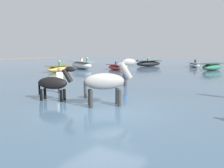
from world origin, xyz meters
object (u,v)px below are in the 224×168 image
(horse_lead_black, at_px, (54,84))
(boat_near_starboard, at_px, (194,65))
(boat_distant_west, at_px, (149,64))
(boat_mid_outer, at_px, (81,65))
(person_wading_mid, at_px, (126,78))
(boat_near_port, at_px, (59,69))
(boat_distant_east, at_px, (212,67))
(boat_far_inshore, at_px, (116,67))
(person_spectator_far, at_px, (60,83))
(horse_trailing_grey, at_px, (107,83))

(horse_lead_black, bearing_deg, boat_near_starboard, 90.49)
(boat_distant_west, bearing_deg, boat_mid_outer, -121.54)
(boat_near_starboard, xyz_separation_m, person_wading_mid, (0.69, -18.34, 0.18))
(boat_near_port, distance_m, boat_distant_east, 15.64)
(boat_far_inshore, bearing_deg, boat_near_port, -123.98)
(boat_distant_west, distance_m, boat_mid_outer, 9.05)
(boat_near_port, relative_size, person_spectator_far, 1.86)
(boat_distant_west, relative_size, boat_near_starboard, 1.35)
(person_wading_mid, bearing_deg, person_spectator_far, -113.84)
(boat_distant_west, relative_size, boat_far_inshore, 1.32)
(horse_lead_black, distance_m, boat_near_port, 13.44)
(boat_near_starboard, bearing_deg, horse_lead_black, -89.51)
(horse_lead_black, relative_size, boat_distant_east, 0.49)
(boat_far_inshore, height_order, boat_near_starboard, boat_near_starboard)
(horse_lead_black, xyz_separation_m, boat_distant_east, (2.58, 19.63, -0.31))
(boat_far_inshore, bearing_deg, person_wading_mid, -55.29)
(person_spectator_far, bearing_deg, boat_distant_east, 78.49)
(horse_trailing_grey, distance_m, boat_distant_west, 22.76)
(boat_distant_west, bearing_deg, boat_distant_east, -14.30)
(horse_lead_black, relative_size, person_wading_mid, 1.12)
(horse_trailing_grey, xyz_separation_m, boat_near_starboard, (-2.57, 23.08, -0.58))
(horse_lead_black, xyz_separation_m, boat_mid_outer, (-10.24, 13.98, -0.25))
(person_wading_mid, relative_size, person_spectator_far, 1.00)
(horse_lead_black, distance_m, boat_distant_east, 19.80)
(horse_trailing_grey, relative_size, boat_near_port, 0.71)
(boat_distant_east, height_order, person_wading_mid, person_wading_mid)
(boat_near_port, xyz_separation_m, boat_mid_outer, (-0.84, 4.39, 0.10))
(boat_far_inshore, xyz_separation_m, boat_near_starboard, (5.86, 8.88, 0.01))
(boat_mid_outer, xyz_separation_m, person_spectator_far, (9.12, -12.54, 0.04))
(boat_distant_west, bearing_deg, boat_near_starboard, 18.13)
(boat_mid_outer, bearing_deg, boat_near_port, -79.18)
(horse_trailing_grey, relative_size, person_spectator_far, 1.32)
(boat_distant_west, relative_size, boat_mid_outer, 0.88)
(boat_near_port, bearing_deg, person_wading_mid, -24.46)
(boat_distant_west, distance_m, boat_near_port, 12.71)
(boat_mid_outer, distance_m, boat_far_inshore, 4.22)
(horse_trailing_grey, height_order, boat_near_starboard, horse_trailing_grey)
(horse_trailing_grey, relative_size, boat_distant_east, 0.57)
(horse_trailing_grey, height_order, boat_distant_west, horse_trailing_grey)
(boat_far_inshore, distance_m, person_spectator_far, 14.01)
(boat_near_port, relative_size, boat_distant_east, 0.81)
(horse_trailing_grey, xyz_separation_m, boat_distant_east, (0.21, 19.28, -0.51))
(horse_lead_black, height_order, boat_near_port, horse_lead_black)
(horse_trailing_grey, relative_size, boat_far_inshore, 0.76)
(horse_trailing_grey, xyz_separation_m, boat_far_inshore, (-8.44, 14.20, -0.59))
(boat_mid_outer, relative_size, person_spectator_far, 2.62)
(horse_lead_black, bearing_deg, boat_distant_east, 82.51)
(boat_near_starboard, xyz_separation_m, person_spectator_far, (-0.92, -21.99, 0.18))
(boat_far_inshore, bearing_deg, boat_distant_west, 85.58)
(boat_far_inshore, bearing_deg, boat_distant_east, 30.43)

